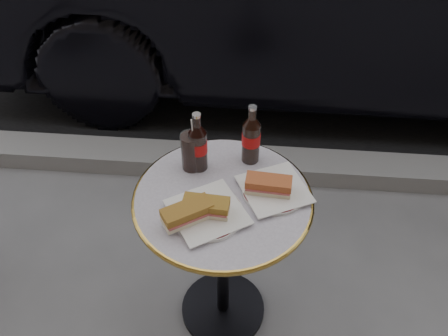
# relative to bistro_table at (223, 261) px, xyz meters

# --- Properties ---
(ground) EXTENTS (80.00, 80.00, 0.00)m
(ground) POSITION_rel_bistro_table_xyz_m (0.00, 0.00, -0.37)
(ground) COLOR slate
(ground) RESTS_ON ground
(curb) EXTENTS (40.00, 0.20, 0.12)m
(curb) POSITION_rel_bistro_table_xyz_m (0.00, 0.90, -0.32)
(curb) COLOR gray
(curb) RESTS_ON ground
(bistro_table) EXTENTS (0.62, 0.62, 0.73)m
(bistro_table) POSITION_rel_bistro_table_xyz_m (0.00, 0.00, 0.00)
(bistro_table) COLOR #BAB2C4
(bistro_table) RESTS_ON ground
(plate_left) EXTENTS (0.31, 0.31, 0.01)m
(plate_left) POSITION_rel_bistro_table_xyz_m (-0.04, -0.08, 0.37)
(plate_left) COLOR white
(plate_left) RESTS_ON bistro_table
(plate_right) EXTENTS (0.28, 0.28, 0.01)m
(plate_right) POSITION_rel_bistro_table_xyz_m (0.17, 0.04, 0.37)
(plate_right) COLOR silver
(plate_right) RESTS_ON bistro_table
(sandwich_left_a) EXTENTS (0.18, 0.15, 0.06)m
(sandwich_left_a) POSITION_rel_bistro_table_xyz_m (-0.10, -0.12, 0.41)
(sandwich_left_a) COLOR olive
(sandwich_left_a) RESTS_ON plate_left
(sandwich_left_b) EXTENTS (0.15, 0.08, 0.05)m
(sandwich_left_b) POSITION_rel_bistro_table_xyz_m (-0.05, -0.09, 0.41)
(sandwich_left_b) COLOR olive
(sandwich_left_b) RESTS_ON plate_left
(sandwich_right) EXTENTS (0.16, 0.08, 0.05)m
(sandwich_right) POSITION_rel_bistro_table_xyz_m (0.15, 0.03, 0.41)
(sandwich_right) COLOR #B4562D
(sandwich_right) RESTS_ON plate_right
(cola_bottle_left) EXTENTS (0.08, 0.08, 0.24)m
(cola_bottle_left) POSITION_rel_bistro_table_xyz_m (-0.10, 0.14, 0.49)
(cola_bottle_left) COLOR black
(cola_bottle_left) RESTS_ON bistro_table
(cola_bottle_right) EXTENTS (0.09, 0.09, 0.24)m
(cola_bottle_right) POSITION_rel_bistro_table_xyz_m (0.08, 0.20, 0.49)
(cola_bottle_right) COLOR black
(cola_bottle_right) RESTS_ON bistro_table
(cola_glass) EXTENTS (0.09, 0.09, 0.15)m
(cola_glass) POSITION_rel_bistro_table_xyz_m (-0.12, 0.14, 0.44)
(cola_glass) COLOR black
(cola_glass) RESTS_ON bistro_table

